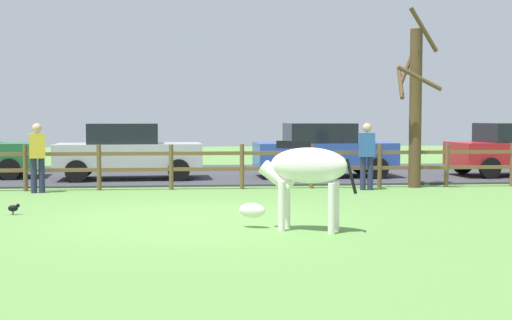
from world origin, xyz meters
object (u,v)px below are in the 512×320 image
at_px(parked_car_silver, 128,151).
at_px(parked_car_blue, 323,150).
at_px(visitor_left_of_tree, 367,153).
at_px(zebra, 303,172).
at_px(visitor_right_of_tree, 37,155).
at_px(crow_on_grass, 13,208).
at_px(bare_tree, 415,103).

xyz_separation_m(parked_car_silver, parked_car_blue, (5.59, 0.20, 0.00)).
xyz_separation_m(parked_car_silver, visitor_left_of_tree, (6.05, -3.02, 0.06)).
height_order(zebra, visitor_right_of_tree, visitor_right_of_tree).
bearing_deg(parked_car_silver, crow_on_grass, -102.40).
bearing_deg(bare_tree, zebra, -121.50).
height_order(crow_on_grass, parked_car_blue, parked_car_blue).
relative_size(bare_tree, parked_car_silver, 1.10).
distance_m(crow_on_grass, parked_car_blue, 9.83).
bearing_deg(parked_car_silver, parked_car_blue, 2.01).
xyz_separation_m(bare_tree, parked_car_silver, (-7.41, 2.53, -1.29)).
bearing_deg(crow_on_grass, parked_car_silver, 77.60).
bearing_deg(crow_on_grass, visitor_left_of_tree, 25.61).
relative_size(zebra, visitor_right_of_tree, 1.10).
distance_m(parked_car_blue, visitor_right_of_tree, 8.05).
bearing_deg(parked_car_blue, visitor_right_of_tree, -157.12).
relative_size(parked_car_blue, visitor_left_of_tree, 2.47).
distance_m(bare_tree, parked_car_silver, 7.94).
bearing_deg(parked_car_silver, zebra, -68.25).
bearing_deg(bare_tree, visitor_right_of_tree, -177.51).
bearing_deg(visitor_right_of_tree, parked_car_blue, 22.88).
distance_m(parked_car_silver, visitor_left_of_tree, 6.77).
height_order(parked_car_silver, visitor_left_of_tree, visitor_left_of_tree).
height_order(crow_on_grass, visitor_right_of_tree, visitor_right_of_tree).
relative_size(visitor_left_of_tree, visitor_right_of_tree, 1.00).
bearing_deg(visitor_left_of_tree, visitor_right_of_tree, 179.34).
relative_size(parked_car_silver, parked_car_blue, 1.01).
distance_m(zebra, visitor_left_of_tree, 6.36).
bearing_deg(zebra, crow_on_grass, 155.85).
bearing_deg(bare_tree, visitor_left_of_tree, -160.07).
distance_m(zebra, parked_car_blue, 9.29).
bearing_deg(visitor_left_of_tree, crow_on_grass, -154.39).
xyz_separation_m(crow_on_grass, parked_car_blue, (7.04, 6.82, 0.72)).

